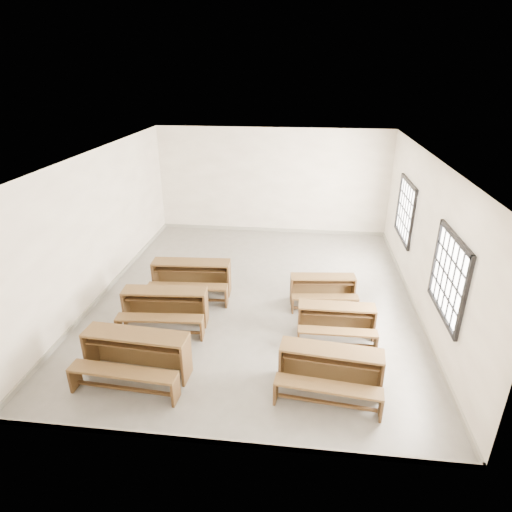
# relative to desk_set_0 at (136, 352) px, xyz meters

# --- Properties ---
(room) EXTENTS (8.50, 8.50, 3.20)m
(room) POSITION_rel_desk_set_0_xyz_m (1.76, 2.94, 1.68)
(room) COLOR gray
(room) RESTS_ON ground
(desk_set_0) EXTENTS (1.82, 1.03, 0.79)m
(desk_set_0) POSITION_rel_desk_set_0_xyz_m (0.00, 0.00, 0.00)
(desk_set_0) COLOR brown
(desk_set_0) RESTS_ON ground
(desk_set_1) EXTENTS (1.73, 0.99, 0.75)m
(desk_set_1) POSITION_rel_desk_set_0_xyz_m (-0.01, 1.59, -0.02)
(desk_set_1) COLOR brown
(desk_set_1) RESTS_ON ground
(desk_set_2) EXTENTS (1.81, 1.02, 0.79)m
(desk_set_2) POSITION_rel_desk_set_0_xyz_m (0.20, 2.89, -0.00)
(desk_set_2) COLOR brown
(desk_set_2) RESTS_ON ground
(desk_set_3) EXTENTS (1.71, 1.02, 0.73)m
(desk_set_3) POSITION_rel_desk_set_0_xyz_m (3.21, 0.03, -0.03)
(desk_set_3) COLOR brown
(desk_set_3) RESTS_ON ground
(desk_set_4) EXTENTS (1.46, 0.77, 0.66)m
(desk_set_4) POSITION_rel_desk_set_0_xyz_m (3.39, 1.55, -0.08)
(desk_set_4) COLOR brown
(desk_set_4) RESTS_ON ground
(desk_set_5) EXTENTS (1.47, 0.87, 0.63)m
(desk_set_5) POSITION_rel_desk_set_0_xyz_m (3.16, 2.83, -0.09)
(desk_set_5) COLOR brown
(desk_set_5) RESTS_ON ground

